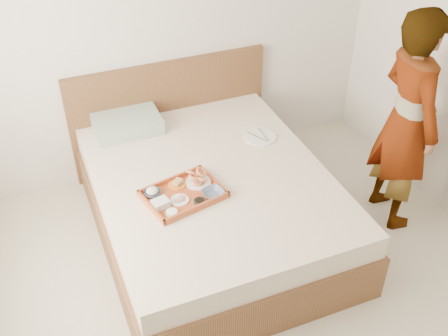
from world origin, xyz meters
TOP-DOWN VIEW (x-y plane):
  - ground at (0.00, 0.00)m, footprint 3.50×4.00m
  - wall_back at (0.00, 2.00)m, footprint 3.50×0.01m
  - bed at (-0.01, 1.00)m, footprint 1.65×2.00m
  - headboard at (-0.01, 1.97)m, footprint 1.65×0.06m
  - pillow at (-0.41, 1.78)m, footprint 0.51×0.34m
  - tray at (-0.27, 0.86)m, footprint 0.57×0.46m
  - prawn_plate at (-0.13, 0.94)m, footprint 0.21×0.21m
  - navy_bowl_big at (-0.09, 0.78)m, footprint 0.17×0.17m
  - sauce_dish at (-0.20, 0.74)m, footprint 0.09×0.09m
  - meat_plate at (-0.31, 0.81)m, footprint 0.15×0.15m
  - bread_plate at (-0.28, 0.97)m, footprint 0.14×0.14m
  - salad_bowl at (-0.46, 0.93)m, footprint 0.13×0.13m
  - plastic_tub at (-0.44, 0.81)m, footprint 0.12×0.11m
  - cheese_round at (-0.40, 0.71)m, footprint 0.09×0.09m
  - dinner_plate at (0.50, 1.31)m, footprint 0.29×0.29m
  - person at (1.32, 0.70)m, footprint 0.45×0.63m

SIDE VIEW (x-z plane):
  - ground at x=0.00m, z-range -0.01..0.01m
  - bed at x=-0.01m, z-range 0.00..0.53m
  - headboard at x=-0.01m, z-range 0.00..0.95m
  - dinner_plate at x=0.50m, z-range 0.53..0.54m
  - meat_plate at x=-0.31m, z-range 0.54..0.55m
  - bread_plate at x=-0.28m, z-range 0.54..0.55m
  - prawn_plate at x=-0.13m, z-range 0.54..0.55m
  - tray at x=-0.27m, z-range 0.53..0.58m
  - cheese_round at x=-0.40m, z-range 0.54..0.57m
  - sauce_dish at x=-0.20m, z-range 0.54..0.57m
  - salad_bowl at x=-0.46m, z-range 0.54..0.58m
  - navy_bowl_big at x=-0.09m, z-range 0.54..0.58m
  - plastic_tub at x=-0.44m, z-range 0.54..0.59m
  - pillow at x=-0.41m, z-range 0.53..0.65m
  - person at x=1.32m, z-range 0.00..1.64m
  - wall_back at x=0.00m, z-range 0.00..2.60m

